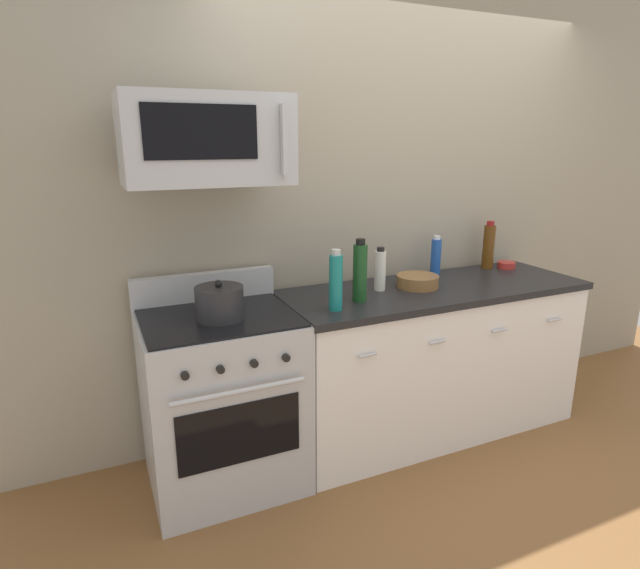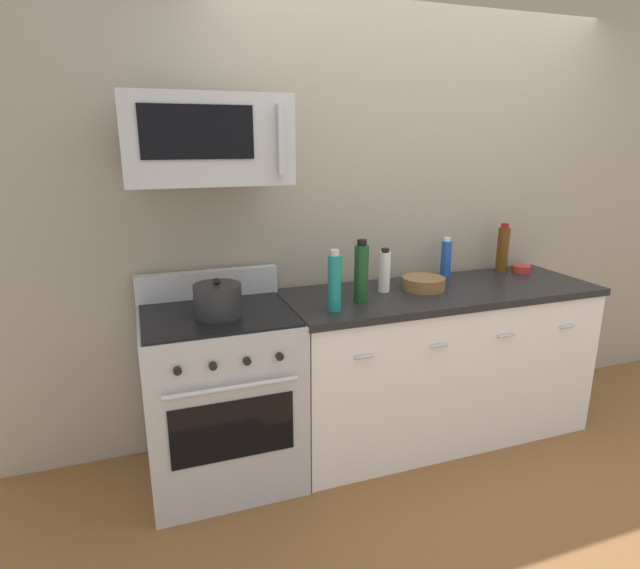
{
  "view_description": "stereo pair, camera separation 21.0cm",
  "coord_description": "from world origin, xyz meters",
  "views": [
    {
      "loc": [
        -1.83,
        -2.39,
        1.75
      ],
      "look_at": [
        -0.77,
        -0.05,
        1.03
      ],
      "focal_mm": 29.14,
      "sensor_mm": 36.0,
      "label": 1
    },
    {
      "loc": [
        -1.63,
        -2.47,
        1.75
      ],
      "look_at": [
        -0.77,
        -0.05,
        1.03
      ],
      "focal_mm": 29.14,
      "sensor_mm": 36.0,
      "label": 2
    }
  ],
  "objects": [
    {
      "name": "ground_plane",
      "position": [
        0.0,
        0.0,
        0.0
      ],
      "size": [
        5.92,
        5.92,
        0.0
      ],
      "primitive_type": "plane",
      "color": "brown"
    },
    {
      "name": "back_wall",
      "position": [
        0.0,
        0.41,
        1.35
      ],
      "size": [
        4.93,
        0.1,
        2.7
      ],
      "primitive_type": "cube",
      "color": "#9E937F",
      "rests_on": "ground_plane"
    },
    {
      "name": "counter_unit",
      "position": [
        0.0,
        -0.0,
        0.46
      ],
      "size": [
        1.84,
        0.66,
        0.92
      ],
      "color": "white",
      "rests_on": "ground_plane"
    },
    {
      "name": "range_oven",
      "position": [
        -1.3,
        0.0,
        0.47
      ],
      "size": [
        0.76,
        0.69,
        1.07
      ],
      "color": "#B7BABF",
      "rests_on": "ground_plane"
    },
    {
      "name": "microwave",
      "position": [
        -1.3,
        0.05,
        1.75
      ],
      "size": [
        0.74,
        0.44,
        0.4
      ],
      "color": "#B7BABF"
    },
    {
      "name": "bottle_vinegar_white",
      "position": [
        -0.34,
        0.07,
        1.04
      ],
      "size": [
        0.07,
        0.07,
        0.25
      ],
      "color": "silver",
      "rests_on": "countertop_slab"
    },
    {
      "name": "bottle_sparkling_teal",
      "position": [
        -0.73,
        -0.15,
        1.07
      ],
      "size": [
        0.07,
        0.07,
        0.31
      ],
      "color": "#197F7A",
      "rests_on": "countertop_slab"
    },
    {
      "name": "bottle_soda_blue",
      "position": [
        0.16,
        0.23,
        1.04
      ],
      "size": [
        0.06,
        0.06,
        0.25
      ],
      "color": "#1E4CA5",
      "rests_on": "countertop_slab"
    },
    {
      "name": "bottle_wine_amber",
      "position": [
        0.59,
        0.23,
        1.07
      ],
      "size": [
        0.08,
        0.08,
        0.32
      ],
      "color": "#59330F",
      "rests_on": "countertop_slab"
    },
    {
      "name": "bottle_wine_green",
      "position": [
        -0.55,
        -0.07,
        1.08
      ],
      "size": [
        0.08,
        0.08,
        0.34
      ],
      "color": "#19471E",
      "rests_on": "countertop_slab"
    },
    {
      "name": "bowl_wooden_salad",
      "position": [
        -0.11,
        0.03,
        0.96
      ],
      "size": [
        0.25,
        0.25,
        0.07
      ],
      "color": "brown",
      "rests_on": "countertop_slab"
    },
    {
      "name": "bowl_red_small",
      "position": [
        0.71,
        0.18,
        0.94
      ],
      "size": [
        0.12,
        0.12,
        0.04
      ],
      "color": "#B72D28",
      "rests_on": "countertop_slab"
    },
    {
      "name": "stockpot",
      "position": [
        -1.3,
        -0.05,
        1.0
      ],
      "size": [
        0.23,
        0.23,
        0.19
      ],
      "color": "#262628",
      "rests_on": "range_oven"
    }
  ]
}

